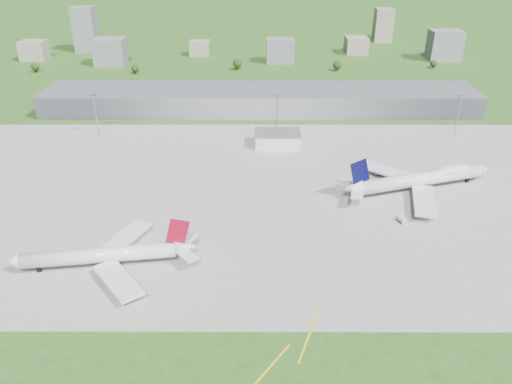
{
  "coord_description": "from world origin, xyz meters",
  "views": [
    {
      "loc": [
        -2.05,
        -174.42,
        113.31
      ],
      "look_at": [
        -2.49,
        23.46,
        9.0
      ],
      "focal_mm": 35.0,
      "sensor_mm": 36.0,
      "label": 1
    }
  ],
  "objects_px": {
    "airliner_blue_quad": "(423,179)",
    "van_white_far": "(432,175)",
    "airliner_red_twin": "(106,255)",
    "van_white_near": "(401,220)",
    "tug_yellow": "(182,251)"
  },
  "relations": [
    {
      "from": "tug_yellow",
      "to": "van_white_far",
      "type": "height_order",
      "value": "van_white_far"
    },
    {
      "from": "airliner_red_twin",
      "to": "van_white_near",
      "type": "bearing_deg",
      "value": -172.57
    },
    {
      "from": "airliner_red_twin",
      "to": "van_white_far",
      "type": "distance_m",
      "value": 165.65
    },
    {
      "from": "airliner_blue_quad",
      "to": "tug_yellow",
      "type": "height_order",
      "value": "airliner_blue_quad"
    },
    {
      "from": "van_white_near",
      "to": "van_white_far",
      "type": "relative_size",
      "value": 1.03
    },
    {
      "from": "airliner_blue_quad",
      "to": "van_white_far",
      "type": "bearing_deg",
      "value": 37.92
    },
    {
      "from": "airliner_red_twin",
      "to": "airliner_blue_quad",
      "type": "distance_m",
      "value": 151.17
    },
    {
      "from": "airliner_blue_quad",
      "to": "tug_yellow",
      "type": "xyz_separation_m",
      "value": [
        -110.19,
        -54.34,
        -4.9
      ]
    },
    {
      "from": "airliner_red_twin",
      "to": "van_white_near",
      "type": "distance_m",
      "value": 124.1
    },
    {
      "from": "van_white_far",
      "to": "van_white_near",
      "type": "bearing_deg",
      "value": -113.47
    },
    {
      "from": "airliner_blue_quad",
      "to": "van_white_far",
      "type": "xyz_separation_m",
      "value": [
        9.4,
        13.57,
        -4.6
      ]
    },
    {
      "from": "airliner_red_twin",
      "to": "tug_yellow",
      "type": "height_order",
      "value": "airliner_red_twin"
    },
    {
      "from": "van_white_far",
      "to": "airliner_blue_quad",
      "type": "bearing_deg",
      "value": -116.87
    },
    {
      "from": "airliner_blue_quad",
      "to": "tug_yellow",
      "type": "relative_size",
      "value": 20.26
    },
    {
      "from": "airliner_blue_quad",
      "to": "van_white_far",
      "type": "height_order",
      "value": "airliner_blue_quad"
    }
  ]
}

